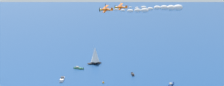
{
  "coord_description": "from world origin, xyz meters",
  "views": [
    {
      "loc": [
        -128.5,
        89.27,
        55.68
      ],
      "look_at": [
        -0.83,
        -0.68,
        25.89
      ],
      "focal_mm": 49.12,
      "sensor_mm": 36.0,
      "label": 1
    }
  ],
  "objects_px": {
    "motorboat_inshore": "(79,68)",
    "biplane_lead": "(106,9)",
    "wingwalker_lead": "(105,5)",
    "motorboat_outer_ring_b": "(171,84)",
    "motorboat_ahead": "(62,79)",
    "motorboat_outer_ring_a": "(133,74)",
    "marker_buoy": "(103,82)",
    "biplane_wingman": "(121,7)",
    "sailboat_far_port": "(95,55)",
    "wingwalker_wingman": "(120,3)"
  },
  "relations": [
    {
      "from": "motorboat_outer_ring_b",
      "to": "wingwalker_wingman",
      "type": "distance_m",
      "value": 54.27
    },
    {
      "from": "motorboat_ahead",
      "to": "biplane_lead",
      "type": "xyz_separation_m",
      "value": [
        -34.26,
        -8.31,
        43.11
      ]
    },
    {
      "from": "marker_buoy",
      "to": "biplane_wingman",
      "type": "distance_m",
      "value": 45.21
    },
    {
      "from": "motorboat_inshore",
      "to": "motorboat_outer_ring_b",
      "type": "bearing_deg",
      "value": -156.22
    },
    {
      "from": "motorboat_outer_ring_b",
      "to": "marker_buoy",
      "type": "distance_m",
      "value": 38.65
    },
    {
      "from": "motorboat_ahead",
      "to": "motorboat_outer_ring_b",
      "type": "xyz_separation_m",
      "value": [
        -42.99,
        -46.89,
        -0.13
      ]
    },
    {
      "from": "wingwalker_wingman",
      "to": "biplane_wingman",
      "type": "bearing_deg",
      "value": -52.29
    },
    {
      "from": "biplane_wingman",
      "to": "wingwalker_wingman",
      "type": "bearing_deg",
      "value": 127.71
    },
    {
      "from": "biplane_wingman",
      "to": "motorboat_outer_ring_b",
      "type": "bearing_deg",
      "value": -118.05
    },
    {
      "from": "biplane_lead",
      "to": "sailboat_far_port",
      "type": "bearing_deg",
      "value": -26.85
    },
    {
      "from": "marker_buoy",
      "to": "sailboat_far_port",
      "type": "bearing_deg",
      "value": -25.89
    },
    {
      "from": "motorboat_outer_ring_b",
      "to": "biplane_wingman",
      "type": "xyz_separation_m",
      "value": [
        13.72,
        25.75,
        43.53
      ]
    },
    {
      "from": "motorboat_ahead",
      "to": "biplane_wingman",
      "type": "xyz_separation_m",
      "value": [
        -29.26,
        -21.14,
        43.41
      ]
    },
    {
      "from": "sailboat_far_port",
      "to": "motorboat_ahead",
      "type": "height_order",
      "value": "sailboat_far_port"
    },
    {
      "from": "wingwalker_lead",
      "to": "wingwalker_wingman",
      "type": "relative_size",
      "value": 1.17
    },
    {
      "from": "biplane_wingman",
      "to": "wingwalker_wingman",
      "type": "xyz_separation_m",
      "value": [
        -0.27,
        0.35,
        2.11
      ]
    },
    {
      "from": "sailboat_far_port",
      "to": "motorboat_inshore",
      "type": "xyz_separation_m",
      "value": [
        -4.88,
        15.75,
        -5.7
      ]
    },
    {
      "from": "marker_buoy",
      "to": "motorboat_ahead",
      "type": "bearing_deg",
      "value": 43.68
    },
    {
      "from": "wingwalker_lead",
      "to": "biplane_wingman",
      "type": "xyz_separation_m",
      "value": [
        5.27,
        -13.18,
        -1.85
      ]
    },
    {
      "from": "biplane_lead",
      "to": "biplane_wingman",
      "type": "bearing_deg",
      "value": -68.72
    },
    {
      "from": "sailboat_far_port",
      "to": "biplane_lead",
      "type": "height_order",
      "value": "biplane_lead"
    },
    {
      "from": "biplane_lead",
      "to": "motorboat_outer_ring_b",
      "type": "bearing_deg",
      "value": -102.75
    },
    {
      "from": "sailboat_far_port",
      "to": "motorboat_outer_ring_a",
      "type": "relative_size",
      "value": 2.46
    },
    {
      "from": "wingwalker_lead",
      "to": "wingwalker_wingman",
      "type": "xyz_separation_m",
      "value": [
        5.0,
        -12.83,
        0.26
      ]
    },
    {
      "from": "motorboat_ahead",
      "to": "motorboat_outer_ring_a",
      "type": "height_order",
      "value": "motorboat_ahead"
    },
    {
      "from": "motorboat_outer_ring_a",
      "to": "biplane_wingman",
      "type": "xyz_separation_m",
      "value": [
        -14.23,
        20.31,
        43.6
      ]
    },
    {
      "from": "motorboat_ahead",
      "to": "motorboat_outer_ring_b",
      "type": "height_order",
      "value": "motorboat_ahead"
    },
    {
      "from": "sailboat_far_port",
      "to": "motorboat_inshore",
      "type": "bearing_deg",
      "value": 107.22
    },
    {
      "from": "motorboat_outer_ring_b",
      "to": "wingwalker_lead",
      "type": "relative_size",
      "value": 3.64
    },
    {
      "from": "motorboat_inshore",
      "to": "marker_buoy",
      "type": "relative_size",
      "value": 3.36
    },
    {
      "from": "motorboat_inshore",
      "to": "motorboat_outer_ring_b",
      "type": "height_order",
      "value": "motorboat_inshore"
    },
    {
      "from": "sailboat_far_port",
      "to": "motorboat_outer_ring_a",
      "type": "height_order",
      "value": "sailboat_far_port"
    },
    {
      "from": "motorboat_inshore",
      "to": "wingwalker_lead",
      "type": "distance_m",
      "value": 69.4
    },
    {
      "from": "motorboat_ahead",
      "to": "marker_buoy",
      "type": "bearing_deg",
      "value": -136.32
    },
    {
      "from": "motorboat_inshore",
      "to": "biplane_wingman",
      "type": "distance_m",
      "value": 63.09
    },
    {
      "from": "motorboat_outer_ring_a",
      "to": "motorboat_inshore",
      "type": "bearing_deg",
      "value": 33.38
    },
    {
      "from": "marker_buoy",
      "to": "biplane_lead",
      "type": "height_order",
      "value": "biplane_lead"
    },
    {
      "from": "sailboat_far_port",
      "to": "biplane_wingman",
      "type": "distance_m",
      "value": 64.98
    },
    {
      "from": "wingwalker_wingman",
      "to": "motorboat_outer_ring_a",
      "type": "bearing_deg",
      "value": -54.93
    },
    {
      "from": "motorboat_outer_ring_a",
      "to": "biplane_wingman",
      "type": "distance_m",
      "value": 50.16
    },
    {
      "from": "motorboat_outer_ring_a",
      "to": "wingwalker_lead",
      "type": "distance_m",
      "value": 59.73
    },
    {
      "from": "wingwalker_wingman",
      "to": "marker_buoy",
      "type": "bearing_deg",
      "value": 16.99
    },
    {
      "from": "motorboat_ahead",
      "to": "motorboat_outer_ring_b",
      "type": "bearing_deg",
      "value": -132.51
    },
    {
      "from": "motorboat_inshore",
      "to": "motorboat_ahead",
      "type": "distance_m",
      "value": 26.44
    },
    {
      "from": "motorboat_inshore",
      "to": "biplane_lead",
      "type": "distance_m",
      "value": 67.75
    },
    {
      "from": "motorboat_outer_ring_a",
      "to": "wingwalker_wingman",
      "type": "xyz_separation_m",
      "value": [
        -14.5,
        20.65,
        45.71
      ]
    },
    {
      "from": "motorboat_ahead",
      "to": "motorboat_outer_ring_b",
      "type": "relative_size",
      "value": 1.22
    },
    {
      "from": "motorboat_inshore",
      "to": "sailboat_far_port",
      "type": "bearing_deg",
      "value": -72.78
    },
    {
      "from": "motorboat_inshore",
      "to": "wingwalker_lead",
      "type": "relative_size",
      "value": 3.95
    },
    {
      "from": "motorboat_outer_ring_b",
      "to": "wingwalker_lead",
      "type": "bearing_deg",
      "value": 77.75
    }
  ]
}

